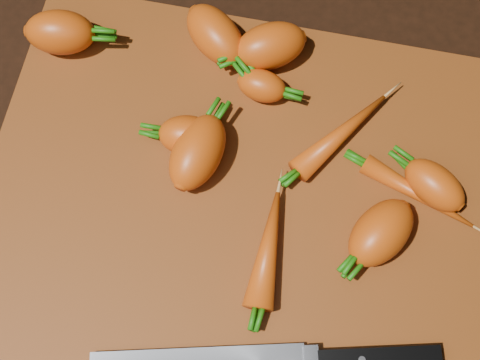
# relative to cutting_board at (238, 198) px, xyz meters

# --- Properties ---
(ground) EXTENTS (2.00, 2.00, 0.01)m
(ground) POSITION_rel_cutting_board_xyz_m (0.00, 0.00, -0.01)
(ground) COLOR black
(cutting_board) EXTENTS (0.50, 0.40, 0.01)m
(cutting_board) POSITION_rel_cutting_board_xyz_m (0.00, 0.00, 0.00)
(cutting_board) COLOR brown
(cutting_board) RESTS_ON ground
(carrot_0) EXTENTS (0.08, 0.06, 0.05)m
(carrot_0) POSITION_rel_cutting_board_xyz_m (-0.21, 0.13, 0.03)
(carrot_0) COLOR #C84B0D
(carrot_0) RESTS_ON cutting_board
(carrot_1) EXTENTS (0.06, 0.04, 0.04)m
(carrot_1) POSITION_rel_cutting_board_xyz_m (-0.06, 0.04, 0.03)
(carrot_1) COLOR #C84B0D
(carrot_1) RESTS_ON cutting_board
(carrot_2) EXTENTS (0.09, 0.09, 0.05)m
(carrot_2) POSITION_rel_cutting_board_xyz_m (-0.06, 0.16, 0.03)
(carrot_2) COLOR #C84B0D
(carrot_2) RESTS_ON cutting_board
(carrot_3) EXTENTS (0.06, 0.09, 0.05)m
(carrot_3) POSITION_rel_cutting_board_xyz_m (-0.05, 0.03, 0.03)
(carrot_3) COLOR #C84B0D
(carrot_3) RESTS_ON cutting_board
(carrot_4) EXTENTS (0.09, 0.08, 0.05)m
(carrot_4) POSITION_rel_cutting_board_xyz_m (0.00, 0.16, 0.03)
(carrot_4) COLOR #C84B0D
(carrot_4) RESTS_ON cutting_board
(carrot_5) EXTENTS (0.05, 0.04, 0.03)m
(carrot_5) POSITION_rel_cutting_board_xyz_m (0.00, 0.11, 0.02)
(carrot_5) COLOR #C84B0D
(carrot_5) RESTS_ON cutting_board
(carrot_6) EXTENTS (0.08, 0.07, 0.04)m
(carrot_6) POSITION_rel_cutting_board_xyz_m (0.18, 0.04, 0.03)
(carrot_6) COLOR #C84B0D
(carrot_6) RESTS_ON cutting_board
(carrot_7) EXTENTS (0.09, 0.11, 0.03)m
(carrot_7) POSITION_rel_cutting_board_xyz_m (0.09, 0.08, 0.02)
(carrot_7) COLOR #C84B0D
(carrot_7) RESTS_ON cutting_board
(carrot_8) EXTENTS (0.12, 0.06, 0.02)m
(carrot_8) POSITION_rel_cutting_board_xyz_m (0.17, 0.03, 0.02)
(carrot_8) COLOR #C84B0D
(carrot_8) RESTS_ON cutting_board
(carrot_9) EXTENTS (0.03, 0.11, 0.03)m
(carrot_9) POSITION_rel_cutting_board_xyz_m (0.04, -0.05, 0.02)
(carrot_9) COLOR #C84B0D
(carrot_9) RESTS_ON cutting_board
(carrot_10) EXTENTS (0.08, 0.09, 0.05)m
(carrot_10) POSITION_rel_cutting_board_xyz_m (0.14, -0.02, 0.03)
(carrot_10) COLOR #C84B0D
(carrot_10) RESTS_ON cutting_board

